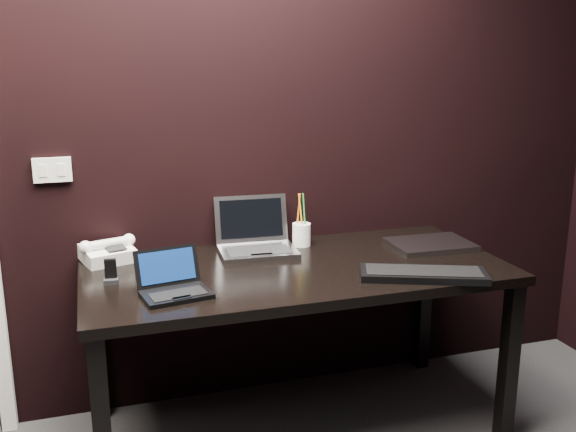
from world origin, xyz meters
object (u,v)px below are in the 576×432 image
object	(u,v)px
netbook	(174,286)
mobile_phone	(111,274)
closed_laptop	(430,244)
desk_phone	(108,252)
ext_keyboard	(423,274)
silver_laptop	(256,242)
pen_cup	(301,234)
desk	(296,284)

from	to	relation	value
netbook	mobile_phone	distance (m)	0.28
closed_laptop	desk_phone	size ratio (longest dim) A/B	1.49
ext_keyboard	closed_laptop	size ratio (longest dim) A/B	1.40
silver_laptop	mobile_phone	bearing A→B (deg)	-160.52
ext_keyboard	netbook	bearing A→B (deg)	173.12
closed_laptop	pen_cup	xyz separation A→B (m)	(-0.54, 0.20, 0.04)
ext_keyboard	desk_phone	bearing A→B (deg)	153.72
desk_phone	closed_laptop	bearing A→B (deg)	-8.92
pen_cup	ext_keyboard	bearing A→B (deg)	-60.50
silver_laptop	desk_phone	xyz separation A→B (m)	(-0.62, 0.05, 0.00)
closed_laptop	desk	bearing A→B (deg)	-173.96
desk	ext_keyboard	world-z (taller)	ext_keyboard
desk	closed_laptop	xyz separation A→B (m)	(0.65, 0.07, 0.09)
silver_laptop	pen_cup	bearing A→B (deg)	7.03
silver_laptop	mobile_phone	distance (m)	0.66
netbook	mobile_phone	size ratio (longest dim) A/B	2.91
silver_laptop	desk_phone	world-z (taller)	silver_laptop
desk_phone	mobile_phone	distance (m)	0.27
ext_keyboard	mobile_phone	size ratio (longest dim) A/B	5.52
desk	closed_laptop	distance (m)	0.66
desk	desk_phone	world-z (taller)	desk_phone
netbook	desk	bearing A→B (deg)	18.02
closed_laptop	desk_phone	distance (m)	1.40
desk	pen_cup	world-z (taller)	pen_cup
desk	silver_laptop	world-z (taller)	silver_laptop
netbook	ext_keyboard	xyz separation A→B (m)	(0.94, -0.11, -0.02)
netbook	mobile_phone	bearing A→B (deg)	138.08
desk	ext_keyboard	bearing A→B (deg)	-33.74
silver_laptop	pen_cup	xyz separation A→B (m)	(0.22, 0.03, 0.01)
closed_laptop	pen_cup	bearing A→B (deg)	160.01
silver_laptop	desk_phone	bearing A→B (deg)	175.70
netbook	closed_laptop	distance (m)	1.20
closed_laptop	ext_keyboard	bearing A→B (deg)	-123.44
pen_cup	desk_phone	bearing A→B (deg)	178.64
closed_laptop	mobile_phone	bearing A→B (deg)	-177.94
desk_phone	netbook	bearing A→B (deg)	-65.18
desk	desk_phone	size ratio (longest dim) A/B	6.99
mobile_phone	pen_cup	xyz separation A→B (m)	(0.84, 0.25, 0.02)
desk	closed_laptop	size ratio (longest dim) A/B	4.70
closed_laptop	mobile_phone	distance (m)	1.38
silver_laptop	mobile_phone	world-z (taller)	silver_laptop
closed_laptop	netbook	bearing A→B (deg)	-168.54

